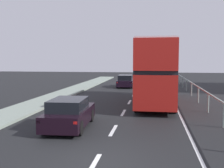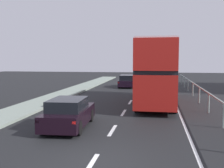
# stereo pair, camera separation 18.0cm
# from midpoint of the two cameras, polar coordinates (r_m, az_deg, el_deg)

# --- Properties ---
(ground_plane) EXTENTS (75.73, 120.00, 0.10)m
(ground_plane) POSITION_cam_midpoint_polar(r_m,az_deg,el_deg) (9.16, -4.00, -15.85)
(ground_plane) COLOR black
(lane_paint_markings) EXTENTS (3.46, 46.00, 0.01)m
(lane_paint_markings) POSITION_cam_midpoint_polar(r_m,az_deg,el_deg) (17.32, 8.93, -5.67)
(lane_paint_markings) COLOR silver
(lane_paint_markings) RESTS_ON ground
(bridge_side_railing) EXTENTS (0.10, 42.00, 1.20)m
(bridge_side_railing) POSITION_cam_midpoint_polar(r_m,az_deg,el_deg) (17.78, 18.82, -2.44)
(bridge_side_railing) COLOR gray
(bridge_side_railing) RESTS_ON ground
(double_decker_bus_red) EXTENTS (2.67, 10.33, 4.48)m
(double_decker_bus_red) POSITION_cam_midpoint_polar(r_m,az_deg,el_deg) (20.39, 8.80, 2.71)
(double_decker_bus_red) COLOR #AB1A14
(double_decker_bus_red) RESTS_ON ground
(hatchback_car_near) EXTENTS (1.91, 4.19, 1.39)m
(hatchback_car_near) POSITION_cam_midpoint_polar(r_m,az_deg,el_deg) (13.33, -9.10, -5.99)
(hatchback_car_near) COLOR black
(hatchback_car_near) RESTS_ON ground
(sedan_car_ahead) EXTENTS (1.91, 4.42, 1.40)m
(sedan_car_ahead) POSITION_cam_midpoint_polar(r_m,az_deg,el_deg) (32.22, 2.60, 0.57)
(sedan_car_ahead) COLOR black
(sedan_car_ahead) RESTS_ON ground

